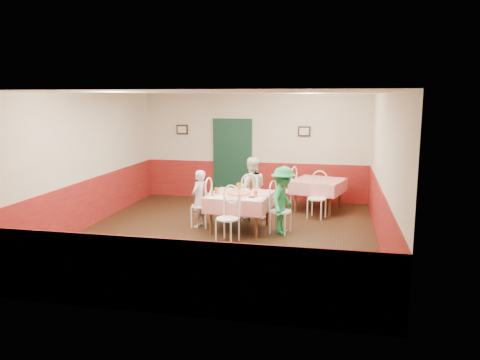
% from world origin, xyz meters
% --- Properties ---
extents(floor, '(7.00, 7.00, 0.00)m').
position_xyz_m(floor, '(0.00, 0.00, 0.00)').
color(floor, black).
rests_on(floor, ground).
extents(ceiling, '(7.00, 7.00, 0.00)m').
position_xyz_m(ceiling, '(0.00, 0.00, 2.80)').
color(ceiling, white).
rests_on(ceiling, back_wall).
extents(back_wall, '(6.00, 0.10, 2.80)m').
position_xyz_m(back_wall, '(0.00, 3.50, 1.40)').
color(back_wall, beige).
rests_on(back_wall, ground).
extents(front_wall, '(6.00, 0.10, 2.80)m').
position_xyz_m(front_wall, '(0.00, -3.50, 1.40)').
color(front_wall, beige).
rests_on(front_wall, ground).
extents(left_wall, '(0.10, 7.00, 2.80)m').
position_xyz_m(left_wall, '(-3.00, 0.00, 1.40)').
color(left_wall, beige).
rests_on(left_wall, ground).
extents(right_wall, '(0.10, 7.00, 2.80)m').
position_xyz_m(right_wall, '(3.00, 0.00, 1.40)').
color(right_wall, beige).
rests_on(right_wall, ground).
extents(wainscot_back, '(6.00, 0.03, 1.00)m').
position_xyz_m(wainscot_back, '(0.00, 3.48, 0.50)').
color(wainscot_back, maroon).
rests_on(wainscot_back, ground).
extents(wainscot_front, '(6.00, 0.03, 1.00)m').
position_xyz_m(wainscot_front, '(0.00, -3.48, 0.50)').
color(wainscot_front, maroon).
rests_on(wainscot_front, ground).
extents(wainscot_left, '(0.03, 7.00, 1.00)m').
position_xyz_m(wainscot_left, '(-2.98, 0.00, 0.50)').
color(wainscot_left, maroon).
rests_on(wainscot_left, ground).
extents(wainscot_right, '(0.03, 7.00, 1.00)m').
position_xyz_m(wainscot_right, '(2.98, 0.00, 0.50)').
color(wainscot_right, maroon).
rests_on(wainscot_right, ground).
extents(door, '(0.96, 0.06, 2.10)m').
position_xyz_m(door, '(-0.60, 3.45, 1.05)').
color(door, black).
rests_on(door, ground).
extents(picture_left, '(0.32, 0.03, 0.26)m').
position_xyz_m(picture_left, '(-2.00, 3.45, 1.85)').
color(picture_left, black).
rests_on(picture_left, back_wall).
extents(picture_right, '(0.32, 0.03, 0.26)m').
position_xyz_m(picture_right, '(1.30, 3.45, 1.85)').
color(picture_right, black).
rests_on(picture_right, back_wall).
extents(thermostat, '(0.10, 0.03, 0.10)m').
position_xyz_m(thermostat, '(-1.90, 3.45, 1.50)').
color(thermostat, white).
rests_on(thermostat, back_wall).
extents(main_table, '(1.31, 1.31, 0.77)m').
position_xyz_m(main_table, '(0.23, 0.47, 0.38)').
color(main_table, red).
rests_on(main_table, ground).
extents(second_table, '(1.39, 1.39, 0.77)m').
position_xyz_m(second_table, '(1.74, 2.52, 0.38)').
color(second_table, red).
rests_on(second_table, ground).
extents(chair_left, '(0.47, 0.47, 0.90)m').
position_xyz_m(chair_left, '(-0.62, 0.53, 0.45)').
color(chair_left, white).
rests_on(chair_left, ground).
extents(chair_right, '(0.51, 0.51, 0.90)m').
position_xyz_m(chair_right, '(1.08, 0.40, 0.45)').
color(chair_right, white).
rests_on(chair_right, ground).
extents(chair_far, '(0.43, 0.43, 0.90)m').
position_xyz_m(chair_far, '(0.29, 1.32, 0.45)').
color(chair_far, white).
rests_on(chair_far, ground).
extents(chair_near, '(0.52, 0.52, 0.90)m').
position_xyz_m(chair_near, '(0.16, -0.38, 0.45)').
color(chair_near, white).
rests_on(chair_near, ground).
extents(chair_second_a, '(0.52, 0.52, 0.90)m').
position_xyz_m(chair_second_a, '(0.99, 2.52, 0.45)').
color(chair_second_a, white).
rests_on(chair_second_a, ground).
extents(chair_second_b, '(0.52, 0.52, 0.90)m').
position_xyz_m(chair_second_b, '(1.74, 1.77, 0.45)').
color(chair_second_b, white).
rests_on(chair_second_b, ground).
extents(pizza, '(0.48, 0.48, 0.03)m').
position_xyz_m(pizza, '(0.21, 0.44, 0.77)').
color(pizza, '#B74723').
rests_on(pizza, main_table).
extents(plate_left, '(0.27, 0.27, 0.01)m').
position_xyz_m(plate_left, '(-0.21, 0.48, 0.77)').
color(plate_left, white).
rests_on(plate_left, main_table).
extents(plate_right, '(0.27, 0.27, 0.01)m').
position_xyz_m(plate_right, '(0.66, 0.45, 0.77)').
color(plate_right, white).
rests_on(plate_right, main_table).
extents(plate_far, '(0.27, 0.27, 0.01)m').
position_xyz_m(plate_far, '(0.29, 0.87, 0.77)').
color(plate_far, white).
rests_on(plate_far, main_table).
extents(glass_a, '(0.09, 0.09, 0.15)m').
position_xyz_m(glass_a, '(-0.21, 0.27, 0.83)').
color(glass_a, '#BF7219').
rests_on(glass_a, main_table).
extents(glass_b, '(0.08, 0.08, 0.13)m').
position_xyz_m(glass_b, '(0.60, 0.20, 0.83)').
color(glass_b, '#BF7219').
rests_on(glass_b, main_table).
extents(glass_c, '(0.09, 0.09, 0.15)m').
position_xyz_m(glass_c, '(0.12, 0.89, 0.83)').
color(glass_c, '#BF7219').
rests_on(glass_c, main_table).
extents(beer_bottle, '(0.06, 0.06, 0.22)m').
position_xyz_m(beer_bottle, '(0.39, 0.87, 0.87)').
color(beer_bottle, '#381C0A').
rests_on(beer_bottle, main_table).
extents(shaker_a, '(0.04, 0.04, 0.09)m').
position_xyz_m(shaker_a, '(-0.21, 0.06, 0.81)').
color(shaker_a, silver).
rests_on(shaker_a, main_table).
extents(shaker_b, '(0.04, 0.04, 0.09)m').
position_xyz_m(shaker_b, '(-0.16, 0.06, 0.81)').
color(shaker_b, silver).
rests_on(shaker_b, main_table).
extents(shaker_c, '(0.04, 0.04, 0.09)m').
position_xyz_m(shaker_c, '(-0.27, 0.16, 0.81)').
color(shaker_c, '#B23319').
rests_on(shaker_c, main_table).
extents(menu_left, '(0.32, 0.42, 0.00)m').
position_xyz_m(menu_left, '(-0.15, 0.08, 0.76)').
color(menu_left, white).
rests_on(menu_left, main_table).
extents(menu_right, '(0.40, 0.47, 0.00)m').
position_xyz_m(menu_right, '(0.57, 0.05, 0.76)').
color(menu_right, white).
rests_on(menu_right, main_table).
extents(wallet, '(0.12, 0.10, 0.02)m').
position_xyz_m(wallet, '(0.53, 0.15, 0.77)').
color(wallet, black).
rests_on(wallet, main_table).
extents(diner_left, '(0.39, 0.50, 1.21)m').
position_xyz_m(diner_left, '(-0.67, 0.54, 0.61)').
color(diner_left, gray).
rests_on(diner_left, ground).
extents(diner_far, '(0.77, 0.65, 1.41)m').
position_xyz_m(diner_far, '(0.30, 1.37, 0.70)').
color(diner_far, gray).
rests_on(diner_far, ground).
extents(diner_right, '(0.64, 0.95, 1.37)m').
position_xyz_m(diner_right, '(1.13, 0.40, 0.68)').
color(diner_right, gray).
rests_on(diner_right, ground).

